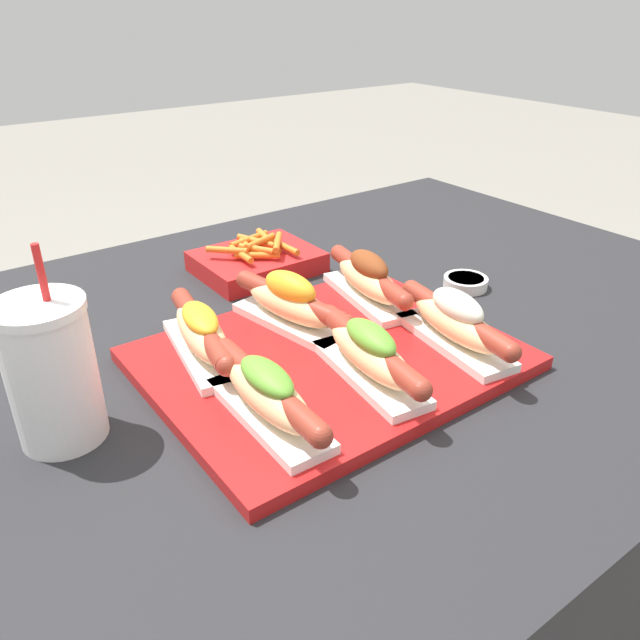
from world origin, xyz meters
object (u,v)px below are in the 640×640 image
at_px(sauce_bowl, 466,282).
at_px(drink_cup, 52,372).
at_px(hot_dog_0, 267,394).
at_px(hot_dog_2, 456,322).
at_px(hot_dog_4, 292,304).
at_px(hot_dog_1, 370,354).
at_px(hot_dog_5, 369,279).
at_px(fries_basket, 257,260).
at_px(hot_dog_3, 202,333).
at_px(serving_tray, 329,358).

xyz_separation_m(sauce_bowl, drink_cup, (-0.65, -0.00, 0.07)).
distance_m(hot_dog_0, hot_dog_2, 0.29).
bearing_deg(hot_dog_4, drink_cup, -174.00).
height_order(hot_dog_1, hot_dog_4, hot_dog_4).
distance_m(hot_dog_1, hot_dog_5, 0.22).
relative_size(hot_dog_4, fries_basket, 1.12).
distance_m(hot_dog_2, drink_cup, 0.49).
xyz_separation_m(hot_dog_2, sauce_bowl, (0.18, 0.14, -0.04)).
height_order(hot_dog_1, hot_dog_5, hot_dog_5).
bearing_deg(hot_dog_2, hot_dog_0, 178.34).
height_order(hot_dog_4, sauce_bowl, hot_dog_4).
bearing_deg(hot_dog_3, hot_dog_4, -0.55).
relative_size(hot_dog_1, sauce_bowl, 3.11).
xyz_separation_m(serving_tray, hot_dog_2, (0.15, -0.08, 0.04)).
bearing_deg(hot_dog_0, hot_dog_1, -0.85).
height_order(hot_dog_3, drink_cup, drink_cup).
height_order(serving_tray, drink_cup, drink_cup).
bearing_deg(sauce_bowl, hot_dog_0, -164.18).
xyz_separation_m(hot_dog_1, fries_basket, (0.08, 0.40, -0.03)).
bearing_deg(hot_dog_1, fries_basket, 78.48).
xyz_separation_m(hot_dog_5, fries_basket, (-0.06, 0.23, -0.03)).
relative_size(serving_tray, hot_dog_2, 2.03).
xyz_separation_m(hot_dog_5, sauce_bowl, (0.19, -0.03, -0.04)).
bearing_deg(sauce_bowl, fries_basket, 132.59).
distance_m(hot_dog_1, sauce_bowl, 0.35).
bearing_deg(hot_dog_3, drink_cup, -169.35).
xyz_separation_m(serving_tray, hot_dog_0, (-0.14, -0.07, 0.04)).
bearing_deg(serving_tray, drink_cup, 170.46).
bearing_deg(hot_dog_3, hot_dog_0, -91.55).
distance_m(hot_dog_0, hot_dog_1, 0.14).
distance_m(hot_dog_5, fries_basket, 0.24).
bearing_deg(hot_dog_4, fries_basket, 70.37).
relative_size(hot_dog_1, hot_dog_4, 1.00).
xyz_separation_m(hot_dog_3, fries_basket, (0.22, 0.23, -0.03)).
bearing_deg(sauce_bowl, serving_tray, -169.84).
distance_m(hot_dog_4, hot_dog_5, 0.14).
relative_size(hot_dog_0, hot_dog_2, 1.01).
height_order(sauce_bowl, drink_cup, drink_cup).
xyz_separation_m(hot_dog_0, hot_dog_4, (0.14, 0.16, 0.00)).
distance_m(hot_dog_2, hot_dog_4, 0.22).
height_order(hot_dog_1, fries_basket, hot_dog_1).
bearing_deg(hot_dog_5, hot_dog_0, -149.77).
distance_m(sauce_bowl, fries_basket, 0.36).
distance_m(hot_dog_0, drink_cup, 0.23).
xyz_separation_m(hot_dog_5, drink_cup, (-0.47, -0.04, 0.03)).
height_order(hot_dog_1, drink_cup, drink_cup).
bearing_deg(drink_cup, fries_basket, 33.17).
bearing_deg(fries_basket, hot_dog_3, -133.48).
bearing_deg(hot_dog_5, hot_dog_1, -129.82).
height_order(serving_tray, hot_dog_1, hot_dog_1).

